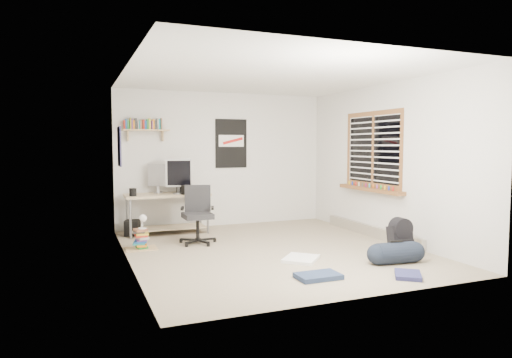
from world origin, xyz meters
name	(u,v)px	position (x,y,z in m)	size (l,w,h in m)	color
floor	(271,250)	(0.00, 0.00, -0.01)	(4.00, 4.50, 0.01)	gray
ceiling	(272,75)	(0.00, 0.00, 2.50)	(4.00, 4.50, 0.01)	white
back_wall	(223,159)	(0.00, 2.25, 1.25)	(4.00, 0.01, 2.50)	silver
left_wall	(127,167)	(-2.00, 0.00, 1.25)	(0.01, 4.50, 2.50)	silver
right_wall	(386,162)	(2.00, 0.00, 1.25)	(0.01, 4.50, 2.50)	silver
desk	(167,212)	(-1.16, 1.82, 0.36)	(1.42, 0.62, 0.65)	tan
monitor_left	(158,184)	(-1.28, 2.00, 0.84)	(0.35, 0.09, 0.39)	#A7A7AC
monitor_right	(178,182)	(-0.98, 1.72, 0.89)	(0.43, 0.11, 0.48)	#ADACB1
pc_tower	(183,183)	(-0.84, 2.00, 0.85)	(0.19, 0.39, 0.41)	black
keyboard	(157,196)	(-1.31, 1.86, 0.66)	(0.40, 0.14, 0.02)	black
speaker_left	(133,194)	(-1.75, 1.63, 0.73)	(0.09, 0.09, 0.17)	black
speaker_right	(185,191)	(-0.90, 1.57, 0.75)	(0.10, 0.10, 0.20)	black
office_chair	(197,212)	(-0.88, 0.82, 0.49)	(0.59, 0.59, 0.90)	#242426
wall_shelf	(146,130)	(-1.45, 2.14, 1.78)	(0.80, 0.22, 0.24)	tan
poster_back_wall	(231,144)	(0.15, 2.23, 1.55)	(0.62, 0.03, 0.92)	black
poster_left_wall	(119,147)	(-1.99, 1.20, 1.50)	(0.02, 0.42, 0.60)	navy
window	(372,149)	(1.95, 0.30, 1.45)	(0.10, 1.50, 1.26)	brown
baseboard_heater	(371,231)	(1.96, 0.30, 0.09)	(0.08, 2.50, 0.18)	#B7B2A8
backpack	(400,240)	(1.56, -0.92, 0.20)	(0.30, 0.24, 0.41)	black
duffel_bag	(396,253)	(1.19, -1.29, 0.14)	(0.28, 0.28, 0.54)	black
tshirt	(301,259)	(0.12, -0.69, 0.02)	(0.48, 0.41, 0.04)	white
jeans_a	(318,276)	(-0.08, -1.50, 0.03)	(0.50, 0.32, 0.05)	#22304E
jeans_b	(408,275)	(0.92, -1.83, 0.03)	(0.38, 0.28, 0.05)	navy
book_stack	(141,239)	(-1.75, 0.76, 0.15)	(0.39, 0.32, 0.27)	brown
desk_lamp	(142,224)	(-1.73, 0.74, 0.38)	(0.11, 0.19, 0.19)	silver
subwoofer	(132,228)	(-1.75, 1.80, 0.14)	(0.23, 0.23, 0.26)	black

